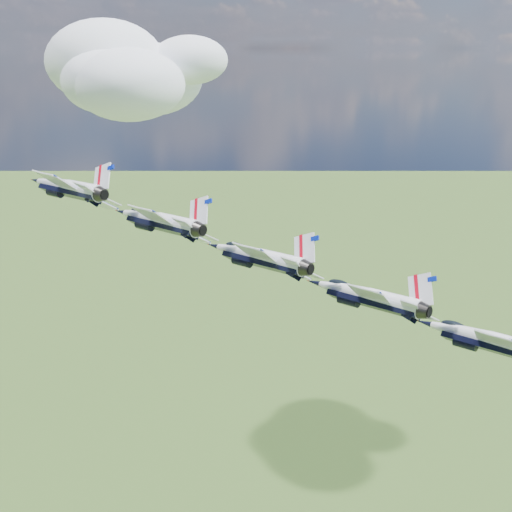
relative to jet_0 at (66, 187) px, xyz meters
name	(u,v)px	position (x,y,z in m)	size (l,w,h in m)	color
cloud_far	(135,71)	(59.95, 185.11, 7.23)	(68.27, 53.64, 26.82)	white
jet_0	(66,187)	(0.00, 0.00, 0.00)	(10.09, 14.94, 4.46)	white
jet_1	(157,220)	(8.20, -8.59, -2.91)	(10.09, 14.94, 4.46)	white
jet_2	(256,256)	(16.40, -17.19, -5.82)	(10.09, 14.94, 4.46)	white
jet_3	(364,295)	(24.60, -25.78, -8.73)	(10.09, 14.94, 4.46)	white
jet_4	(483,339)	(32.80, -34.37, -11.64)	(10.09, 14.94, 4.46)	silver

